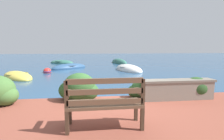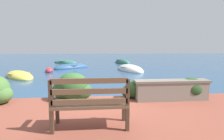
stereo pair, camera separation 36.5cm
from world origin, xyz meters
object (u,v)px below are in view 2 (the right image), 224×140
object	(u,v)px
rowboat_mid	(130,70)
rowboat_far	(72,67)
park_bench	(90,102)
rowboat_distant	(65,63)
rowboat_outer	(122,63)
rowboat_nearest	(19,76)
mooring_buoy	(49,71)

from	to	relation	value
rowboat_mid	rowboat_far	size ratio (longest dim) A/B	1.11
park_bench	rowboat_distant	world-z (taller)	park_bench
park_bench	rowboat_outer	size ratio (longest dim) A/B	0.43
rowboat_nearest	rowboat_far	world-z (taller)	rowboat_far
park_bench	mooring_buoy	distance (m)	9.17
park_bench	rowboat_mid	bearing A→B (deg)	74.28
park_bench	rowboat_nearest	xyz separation A→B (m)	(-4.15, 6.93, -0.65)
park_bench	mooring_buoy	size ratio (longest dim) A/B	2.53
rowboat_far	rowboat_outer	distance (m)	5.91
mooring_buoy	rowboat_distant	bearing A→B (deg)	91.15
rowboat_mid	rowboat_outer	size ratio (longest dim) A/B	1.05
rowboat_nearest	rowboat_outer	bearing A→B (deg)	-80.67
rowboat_outer	mooring_buoy	size ratio (longest dim) A/B	5.92
rowboat_outer	mooring_buoy	world-z (taller)	rowboat_outer
rowboat_far	mooring_buoy	size ratio (longest dim) A/B	5.57
rowboat_distant	rowboat_far	bearing A→B (deg)	-48.31
park_bench	mooring_buoy	bearing A→B (deg)	108.52
park_bench	mooring_buoy	xyz separation A→B (m)	(-3.00, 8.64, -0.62)
rowboat_far	rowboat_outer	xyz separation A→B (m)	(4.55, 3.77, 0.01)
rowboat_mid	rowboat_distant	size ratio (longest dim) A/B	1.13
rowboat_mid	mooring_buoy	distance (m)	5.46
rowboat_nearest	rowboat_outer	world-z (taller)	rowboat_outer
park_bench	rowboat_mid	xyz separation A→B (m)	(2.44, 9.07, -0.64)
rowboat_far	rowboat_distant	size ratio (longest dim) A/B	1.02
rowboat_outer	rowboat_distant	bearing A→B (deg)	67.16
park_bench	rowboat_far	xyz separation A→B (m)	(-1.86, 10.87, -0.65)
rowboat_distant	mooring_buoy	size ratio (longest dim) A/B	5.46
rowboat_far	mooring_buoy	world-z (taller)	rowboat_far
park_bench	rowboat_outer	xyz separation A→B (m)	(2.70, 14.64, -0.63)
rowboat_mid	mooring_buoy	xyz separation A→B (m)	(-5.45, -0.42, 0.02)
mooring_buoy	rowboat_far	bearing A→B (deg)	62.69
rowboat_outer	rowboat_mid	bearing A→B (deg)	162.07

